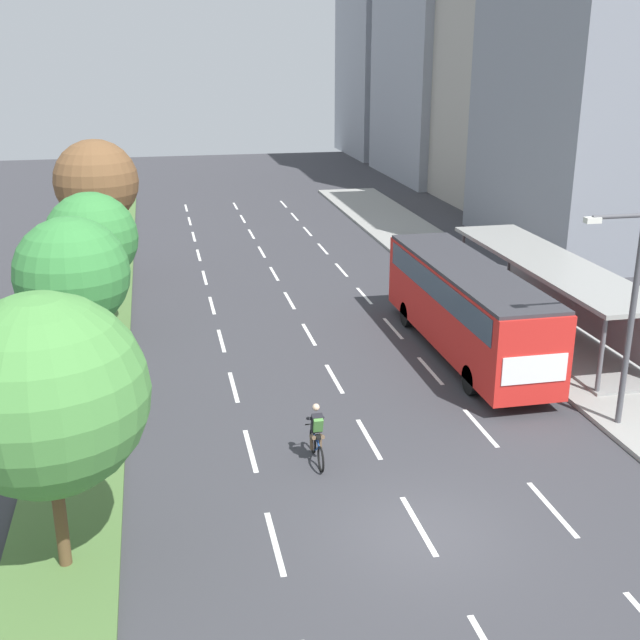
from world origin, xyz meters
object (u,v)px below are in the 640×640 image
object	(u,v)px
bus	(466,301)
bus_shelter	(554,289)
median_tree_third	(92,238)
median_tree_fourth	(96,182)
cyclist	(317,436)
median_tree_nearest	(45,395)
median_tree_second	(72,274)
streetlight	(628,305)

from	to	relation	value
bus	bus_shelter	bearing A→B (deg)	18.48
median_tree_third	median_tree_fourth	distance (m)	7.74
bus_shelter	cyclist	size ratio (longest dim) A/B	7.15
bus_shelter	median_tree_fourth	world-z (taller)	median_tree_fourth
bus_shelter	bus	size ratio (longest dim) A/B	1.15
median_tree_nearest	median_tree_second	bearing A→B (deg)	90.30
median_tree_third	streetlight	distance (m)	19.41
cyclist	streetlight	xyz separation A→B (m)	(9.19, 0.24, 3.10)
median_tree_fourth	streetlight	size ratio (longest dim) A/B	1.04
median_tree_second	median_tree_fourth	xyz separation A→B (m)	(-0.10, 15.35, 0.26)
median_tree_second	median_tree_fourth	distance (m)	15.36
bus_shelter	cyclist	world-z (taller)	bus_shelter
median_tree_nearest	median_tree_fourth	xyz separation A→B (m)	(-0.14, 23.03, 0.70)
bus_shelter	median_tree_fourth	size ratio (longest dim) A/B	1.93
cyclist	median_tree_fourth	xyz separation A→B (m)	(-6.54, 19.49, 4.10)
bus_shelter	bus	xyz separation A→B (m)	(-4.28, -1.43, 0.20)
median_tree_second	median_tree_fourth	world-z (taller)	median_tree_fourth
median_tree_third	streetlight	xyz separation A→B (m)	(15.58, -11.57, -0.05)
median_tree_nearest	median_tree_third	size ratio (longest dim) A/B	1.11
bus	median_tree_second	distance (m)	13.98
bus	median_tree_third	distance (m)	14.40
bus_shelter	bus	bearing A→B (deg)	-161.52
bus	streetlight	bearing A→B (deg)	-71.98
streetlight	bus_shelter	bearing A→B (deg)	75.38
bus	cyclist	world-z (taller)	bus
median_tree_third	bus	bearing A→B (deg)	-20.11
median_tree_fourth	streetlight	distance (m)	24.88
bus	median_tree_fourth	bearing A→B (deg)	137.13
median_tree_second	cyclist	bearing A→B (deg)	-32.72
median_tree_fourth	bus_shelter	bearing A→B (deg)	-32.02
bus	median_tree_fourth	world-z (taller)	median_tree_fourth
cyclist	streetlight	size ratio (longest dim) A/B	0.28
cyclist	median_tree_fourth	world-z (taller)	median_tree_fourth
cyclist	median_tree_third	world-z (taller)	median_tree_third
bus	median_tree_nearest	xyz separation A→B (m)	(-13.42, -10.45, 2.13)
bus_shelter	median_tree_nearest	distance (m)	21.44
streetlight	median_tree_nearest	bearing A→B (deg)	-166.37
median_tree_nearest	median_tree_second	size ratio (longest dim) A/B	1.00
median_tree_third	median_tree_fourth	xyz separation A→B (m)	(-0.15, 7.68, 0.95)
bus	median_tree_nearest	size ratio (longest dim) A/B	1.81
bus_shelter	median_tree_nearest	size ratio (longest dim) A/B	2.09
median_tree_nearest	median_tree_third	world-z (taller)	median_tree_nearest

